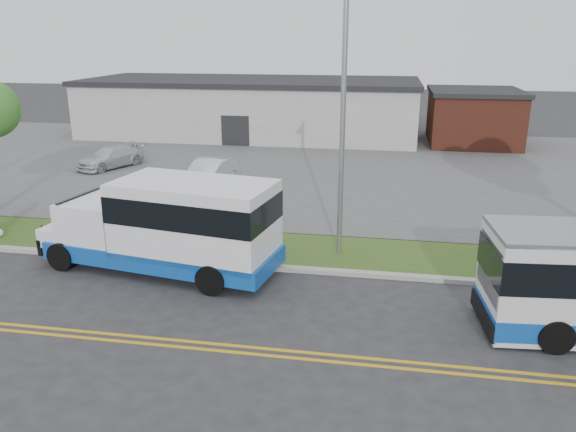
% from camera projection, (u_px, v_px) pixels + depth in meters
% --- Properties ---
extents(ground, '(140.00, 140.00, 0.00)m').
position_uv_depth(ground, '(238.00, 281.00, 18.02)').
color(ground, '#28282B').
rests_on(ground, ground).
extents(lane_line_north, '(70.00, 0.12, 0.01)m').
position_uv_depth(lane_line_north, '(199.00, 342.00, 14.41)').
color(lane_line_north, '#C49217').
rests_on(lane_line_north, ground).
extents(lane_line_south, '(70.00, 0.12, 0.01)m').
position_uv_depth(lane_line_south, '(195.00, 348.00, 14.13)').
color(lane_line_south, '#C49217').
rests_on(lane_line_south, ground).
extents(curb, '(80.00, 0.30, 0.15)m').
position_uv_depth(curb, '(246.00, 266.00, 19.03)').
color(curb, '#9E9B93').
rests_on(curb, ground).
extents(verge, '(80.00, 3.30, 0.10)m').
position_uv_depth(verge, '(258.00, 248.00, 20.72)').
color(verge, '#364E1A').
rests_on(verge, ground).
extents(parking_lot, '(80.00, 25.00, 0.10)m').
position_uv_depth(parking_lot, '(310.00, 165.00, 33.94)').
color(parking_lot, '#4C4C4F').
rests_on(parking_lot, ground).
extents(commercial_building, '(25.40, 10.40, 4.35)m').
position_uv_depth(commercial_building, '(252.00, 107.00, 43.64)').
color(commercial_building, '#9E9E99').
rests_on(commercial_building, ground).
extents(brick_wing, '(6.30, 7.30, 3.90)m').
position_uv_depth(brick_wing, '(473.00, 117.00, 40.05)').
color(brick_wing, brown).
rests_on(brick_wing, ground).
extents(streetlight_near, '(0.35, 1.53, 9.50)m').
position_uv_depth(streetlight_near, '(343.00, 108.00, 18.47)').
color(streetlight_near, gray).
rests_on(streetlight_near, verge).
extents(shuttle_bus, '(8.47, 3.93, 3.13)m').
position_uv_depth(shuttle_bus, '(173.00, 223.00, 18.32)').
color(shuttle_bus, '#0E459F').
rests_on(shuttle_bus, ground).
extents(parked_car_a, '(2.19, 4.63, 1.47)m').
position_uv_depth(parked_car_a, '(209.00, 175.00, 28.25)').
color(parked_car_a, silver).
rests_on(parked_car_a, parking_lot).
extents(parked_car_b, '(3.27, 4.50, 1.21)m').
position_uv_depth(parked_car_b, '(111.00, 157.00, 32.91)').
color(parked_car_b, silver).
rests_on(parked_car_b, parking_lot).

